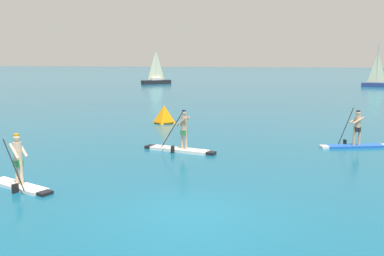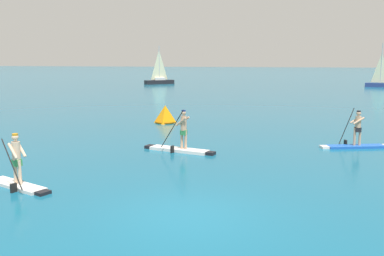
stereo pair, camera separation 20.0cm
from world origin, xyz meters
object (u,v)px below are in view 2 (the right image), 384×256
at_px(sailboat_left_horizon, 159,79).
at_px(sailboat_right_horizon, 380,81).
at_px(paddleboarder_near_left, 16,175).
at_px(paddleboarder_far_right, 356,140).
at_px(paddleboarder_mid_center, 180,144).
at_px(race_marker_buoy, 165,115).

bearing_deg(sailboat_left_horizon, sailboat_right_horizon, -42.77).
xyz_separation_m(sailboat_left_horizon, sailboat_right_horizon, (34.11, 0.60, -0.02)).
relative_size(paddleboarder_near_left, sailboat_right_horizon, 0.47).
distance_m(paddleboarder_far_right, sailboat_right_horizon, 47.66).
relative_size(paddleboarder_mid_center, race_marker_buoy, 2.61).
distance_m(sailboat_left_horizon, sailboat_right_horizon, 34.12).
height_order(paddleboarder_near_left, paddleboarder_far_right, paddleboarder_far_right).
bearing_deg(sailboat_right_horizon, sailboat_left_horizon, -167.32).
bearing_deg(race_marker_buoy, paddleboarder_near_left, -91.33).
bearing_deg(paddleboarder_mid_center, race_marker_buoy, -55.11).
relative_size(paddleboarder_far_right, sailboat_left_horizon, 0.52).
xyz_separation_m(paddleboarder_far_right, sailboat_left_horizon, (-25.26, 46.23, 0.54)).
distance_m(paddleboarder_near_left, paddleboarder_far_right, 14.53).
height_order(race_marker_buoy, sailboat_right_horizon, sailboat_right_horizon).
height_order(paddleboarder_near_left, sailboat_right_horizon, sailboat_right_horizon).
xyz_separation_m(paddleboarder_near_left, sailboat_left_horizon, (-14.01, 55.42, 0.49)).
bearing_deg(paddleboarder_far_right, sailboat_left_horizon, -80.89).
height_order(paddleboarder_near_left, paddleboarder_mid_center, paddleboarder_mid_center).
height_order(paddleboarder_mid_center, paddleboarder_far_right, paddleboarder_mid_center).
relative_size(paddleboarder_near_left, race_marker_buoy, 2.29).
xyz_separation_m(paddleboarder_near_left, paddleboarder_mid_center, (3.59, 6.37, -0.05)).
distance_m(paddleboarder_near_left, sailboat_left_horizon, 57.16).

